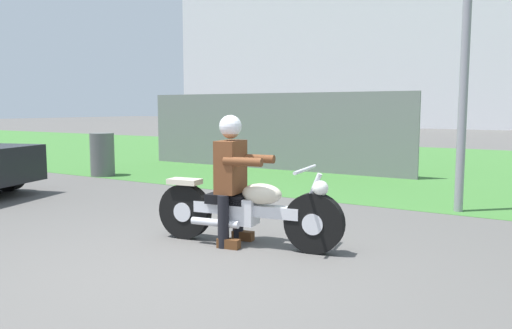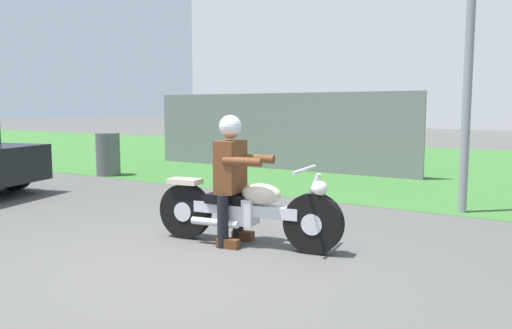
# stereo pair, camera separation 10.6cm
# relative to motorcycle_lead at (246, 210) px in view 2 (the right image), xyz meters

# --- Properties ---
(ground) EXTENTS (120.00, 120.00, 0.00)m
(ground) POSITION_rel_motorcycle_lead_xyz_m (-0.02, -1.06, -0.38)
(ground) COLOR #565451
(grass_verge) EXTENTS (60.00, 12.00, 0.01)m
(grass_verge) POSITION_rel_motorcycle_lead_xyz_m (-0.02, 8.78, -0.38)
(grass_verge) COLOR #3D7533
(grass_verge) RESTS_ON ground
(stadium_facade) EXTENTS (45.15, 8.00, 17.52)m
(stadium_facade) POSITION_rel_motorcycle_lead_xyz_m (-4.72, 35.83, 8.38)
(stadium_facade) COLOR silver
(stadium_facade) RESTS_ON ground
(motorcycle_lead) EXTENTS (2.11, 0.69, 0.87)m
(motorcycle_lead) POSITION_rel_motorcycle_lead_xyz_m (0.00, 0.00, 0.00)
(motorcycle_lead) COLOR black
(motorcycle_lead) RESTS_ON ground
(rider_lead) EXTENTS (0.59, 0.51, 1.39)m
(rider_lead) POSITION_rel_motorcycle_lead_xyz_m (-0.17, -0.02, 0.43)
(rider_lead) COLOR black
(rider_lead) RESTS_ON ground
(trash_can) EXTENTS (0.51, 0.51, 0.92)m
(trash_can) POSITION_rel_motorcycle_lead_xyz_m (-5.66, 3.06, 0.08)
(trash_can) COLOR #595E5B
(trash_can) RESTS_ON ground
(fence_segment) EXTENTS (7.00, 0.06, 1.80)m
(fence_segment) POSITION_rel_motorcycle_lead_xyz_m (-3.22, 6.00, 0.52)
(fence_segment) COLOR slate
(fence_segment) RESTS_ON ground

